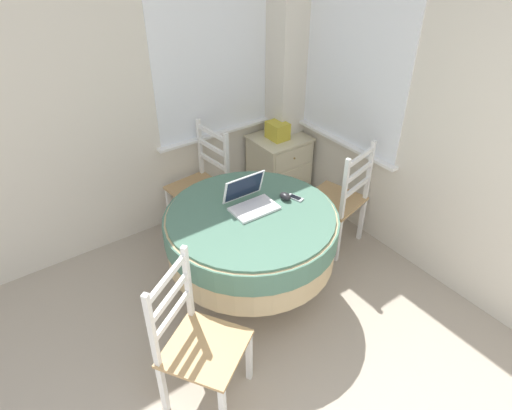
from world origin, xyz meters
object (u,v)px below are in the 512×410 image
at_px(dining_chair_camera_near, 197,343).
at_px(cell_phone, 295,198).
at_px(computer_mouse, 285,196).
at_px(round_dining_table, 251,232).
at_px(storage_box, 278,131).
at_px(laptop, 250,201).
at_px(dining_chair_near_right_window, 339,200).
at_px(corner_cabinet, 279,168).
at_px(dining_chair_near_back_window, 202,185).

bearing_deg(dining_chair_camera_near, cell_phone, 24.19).
relative_size(computer_mouse, cell_phone, 0.76).
height_order(round_dining_table, cell_phone, cell_phone).
relative_size(round_dining_table, dining_chair_camera_near, 1.27).
height_order(round_dining_table, storage_box, storage_box).
distance_m(laptop, storage_box, 1.26).
bearing_deg(storage_box, dining_chair_camera_near, -139.37).
bearing_deg(round_dining_table, cell_phone, -4.54).
height_order(dining_chair_near_right_window, dining_chair_camera_near, same).
distance_m(round_dining_table, corner_cabinet, 1.39).
relative_size(laptop, computer_mouse, 3.30).
bearing_deg(dining_chair_near_right_window, dining_chair_near_back_window, 132.88).
bearing_deg(computer_mouse, storage_box, 54.86).
bearing_deg(round_dining_table, computer_mouse, 0.45).
xyz_separation_m(computer_mouse, corner_cabinet, (0.69, 0.94, -0.43)).
height_order(dining_chair_near_right_window, corner_cabinet, dining_chair_near_right_window).
height_order(cell_phone, dining_chair_camera_near, dining_chair_camera_near).
relative_size(dining_chair_near_back_window, dining_chair_near_right_window, 1.00).
bearing_deg(round_dining_table, dining_chair_near_back_window, 82.45).
relative_size(computer_mouse, dining_chair_near_right_window, 0.10).
bearing_deg(dining_chair_camera_near, round_dining_table, 35.38).
xyz_separation_m(laptop, dining_chair_near_right_window, (0.89, -0.02, -0.33)).
distance_m(laptop, dining_chair_camera_near, 1.06).
height_order(round_dining_table, laptop, laptop).
relative_size(cell_phone, dining_chair_camera_near, 0.14).
bearing_deg(round_dining_table, dining_chair_camera_near, -144.62).
distance_m(round_dining_table, storage_box, 1.36).
xyz_separation_m(laptop, corner_cabinet, (0.95, 0.87, -0.45)).
height_order(round_dining_table, dining_chair_near_right_window, dining_chair_near_right_window).
distance_m(round_dining_table, computer_mouse, 0.36).
distance_m(dining_chair_near_back_window, dining_chair_camera_near, 1.72).
bearing_deg(dining_chair_camera_near, storage_box, 40.63).
bearing_deg(dining_chair_camera_near, dining_chair_near_right_window, 19.34).
height_order(computer_mouse, storage_box, storage_box).
distance_m(cell_phone, corner_cabinet, 1.23).
height_order(computer_mouse, dining_chair_camera_near, dining_chair_camera_near).
xyz_separation_m(computer_mouse, dining_chair_near_back_window, (-0.18, 0.93, -0.31)).
xyz_separation_m(computer_mouse, dining_chair_near_right_window, (0.63, 0.05, -0.31)).
xyz_separation_m(cell_phone, dining_chair_near_back_window, (-0.25, 0.96, -0.29)).
bearing_deg(corner_cabinet, round_dining_table, -136.61).
height_order(cell_phone, dining_chair_near_right_window, dining_chair_near_right_window).
xyz_separation_m(cell_phone, dining_chair_camera_near, (-1.13, -0.51, -0.29)).
xyz_separation_m(round_dining_table, dining_chair_near_back_window, (0.12, 0.93, -0.11)).
bearing_deg(laptop, dining_chair_camera_near, -142.72).
relative_size(laptop, cell_phone, 2.50).
bearing_deg(corner_cabinet, dining_chair_near_right_window, -93.80).
xyz_separation_m(dining_chair_near_back_window, corner_cabinet, (0.87, 0.01, -0.12)).
bearing_deg(dining_chair_camera_near, laptop, 37.28).
distance_m(dining_chair_near_right_window, dining_chair_camera_near, 1.80).
bearing_deg(cell_phone, round_dining_table, 175.46).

